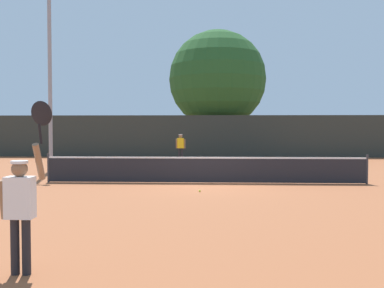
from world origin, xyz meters
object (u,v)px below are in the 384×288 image
at_px(player_serving, 21,199).
at_px(large_tree, 217,79).
at_px(player_receiving, 181,145).
at_px(parked_car_near, 176,142).
at_px(light_pole, 50,57).
at_px(tennis_ball, 200,191).

height_order(player_serving, large_tree, large_tree).
xyz_separation_m(player_receiving, parked_car_near, (-1.35, 12.96, -0.22)).
distance_m(light_pole, large_tree, 15.43).
xyz_separation_m(player_receiving, light_pole, (-5.76, -5.55, 4.33)).
bearing_deg(parked_car_near, light_pole, -97.02).
xyz_separation_m(player_receiving, tennis_ball, (1.45, -12.09, -0.96)).
bearing_deg(player_receiving, parked_car_near, -84.03).
height_order(player_receiving, parked_car_near, parked_car_near).
distance_m(player_serving, light_pole, 15.79).
bearing_deg(tennis_ball, parked_car_near, 96.40).
relative_size(tennis_ball, light_pole, 0.01).
distance_m(player_serving, parked_car_near, 32.88).
distance_m(player_receiving, large_tree, 9.24).
bearing_deg(parked_car_near, large_tree, -49.39).
height_order(tennis_ball, parked_car_near, parked_car_near).
height_order(player_receiving, light_pole, light_pole).
height_order(player_receiving, large_tree, large_tree).
height_order(player_receiving, tennis_ball, player_receiving).
relative_size(player_receiving, light_pole, 0.17).
bearing_deg(parked_car_near, player_serving, -82.67).
relative_size(player_serving, large_tree, 0.26).
relative_size(player_receiving, tennis_ball, 24.00).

